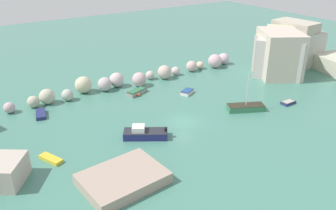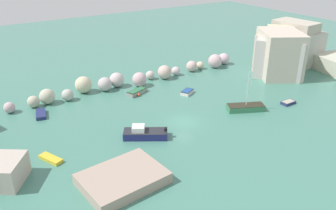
{
  "view_description": "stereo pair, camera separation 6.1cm",
  "coord_description": "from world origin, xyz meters",
  "px_view_note": "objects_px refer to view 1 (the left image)",
  "views": [
    {
      "loc": [
        -24.98,
        -34.46,
        22.25
      ],
      "look_at": [
        0.0,
        3.98,
        1.0
      ],
      "focal_mm": 37.36,
      "sensor_mm": 36.0,
      "label": 1
    },
    {
      "loc": [
        -24.93,
        -34.5,
        22.25
      ],
      "look_at": [
        0.0,
        3.98,
        1.0
      ],
      "focal_mm": 37.36,
      "sensor_mm": 36.0,
      "label": 2
    }
  ],
  "objects_px": {
    "moored_boat_1": "(145,133)",
    "moored_boat_5": "(51,159)",
    "stone_dock": "(123,178)",
    "moored_boat_4": "(41,114)",
    "moored_boat_6": "(187,92)",
    "moored_boat_3": "(288,102)",
    "channel_buoy": "(139,95)",
    "moored_boat_0": "(137,92)",
    "moored_boat_2": "(246,107)"
  },
  "relations": [
    {
      "from": "moored_boat_1",
      "to": "moored_boat_5",
      "type": "relative_size",
      "value": 1.8
    },
    {
      "from": "stone_dock",
      "to": "moored_boat_4",
      "type": "height_order",
      "value": "stone_dock"
    },
    {
      "from": "moored_boat_4",
      "to": "moored_boat_6",
      "type": "xyz_separation_m",
      "value": [
        22.14,
        -4.79,
        0.06
      ]
    },
    {
      "from": "moored_boat_3",
      "to": "moored_boat_6",
      "type": "distance_m",
      "value": 15.71
    },
    {
      "from": "channel_buoy",
      "to": "moored_boat_4",
      "type": "distance_m",
      "value": 15.09
    },
    {
      "from": "moored_boat_0",
      "to": "moored_boat_6",
      "type": "bearing_deg",
      "value": -52.8
    },
    {
      "from": "moored_boat_0",
      "to": "moored_boat_3",
      "type": "relative_size",
      "value": 1.76
    },
    {
      "from": "moored_boat_1",
      "to": "moored_boat_4",
      "type": "height_order",
      "value": "moored_boat_1"
    },
    {
      "from": "moored_boat_1",
      "to": "moored_boat_5",
      "type": "bearing_deg",
      "value": 25.8
    },
    {
      "from": "channel_buoy",
      "to": "moored_boat_0",
      "type": "relative_size",
      "value": 0.13
    },
    {
      "from": "moored_boat_6",
      "to": "channel_buoy",
      "type": "bearing_deg",
      "value": 126.58
    },
    {
      "from": "moored_boat_3",
      "to": "moored_boat_5",
      "type": "xyz_separation_m",
      "value": [
        -34.79,
        4.35,
        -0.03
      ]
    },
    {
      "from": "moored_boat_2",
      "to": "moored_boat_3",
      "type": "xyz_separation_m",
      "value": [
        7.07,
        -1.89,
        -0.22
      ]
    },
    {
      "from": "moored_boat_1",
      "to": "moored_boat_3",
      "type": "distance_m",
      "value": 23.59
    },
    {
      "from": "moored_boat_2",
      "to": "moored_boat_5",
      "type": "bearing_deg",
      "value": 20.62
    },
    {
      "from": "channel_buoy",
      "to": "moored_boat_6",
      "type": "bearing_deg",
      "value": -25.33
    },
    {
      "from": "moored_boat_2",
      "to": "moored_boat_0",
      "type": "bearing_deg",
      "value": -28.03
    },
    {
      "from": "moored_boat_1",
      "to": "moored_boat_4",
      "type": "xyz_separation_m",
      "value": [
        -9.35,
        13.33,
        -0.34
      ]
    },
    {
      "from": "moored_boat_5",
      "to": "moored_boat_0",
      "type": "bearing_deg",
      "value": -79.7
    },
    {
      "from": "moored_boat_4",
      "to": "moored_boat_5",
      "type": "xyz_separation_m",
      "value": [
        -2.06,
        -12.04,
        -0.05
      ]
    },
    {
      "from": "channel_buoy",
      "to": "moored_boat_1",
      "type": "bearing_deg",
      "value": -115.46
    },
    {
      "from": "moored_boat_2",
      "to": "moored_boat_4",
      "type": "distance_m",
      "value": 29.48
    },
    {
      "from": "moored_boat_0",
      "to": "moored_boat_1",
      "type": "height_order",
      "value": "moored_boat_1"
    },
    {
      "from": "channel_buoy",
      "to": "moored_boat_6",
      "type": "xyz_separation_m",
      "value": [
        7.12,
        -3.37,
        0.06
      ]
    },
    {
      "from": "moored_boat_1",
      "to": "stone_dock",
      "type": "bearing_deg",
      "value": 79.3
    },
    {
      "from": "channel_buoy",
      "to": "moored_boat_5",
      "type": "xyz_separation_m",
      "value": [
        -17.08,
        -10.62,
        -0.05
      ]
    },
    {
      "from": "channel_buoy",
      "to": "moored_boat_2",
      "type": "bearing_deg",
      "value": -50.87
    },
    {
      "from": "moored_boat_6",
      "to": "moored_boat_2",
      "type": "bearing_deg",
      "value": -98.14
    },
    {
      "from": "moored_boat_2",
      "to": "moored_boat_3",
      "type": "distance_m",
      "value": 7.32
    },
    {
      "from": "moored_boat_2",
      "to": "moored_boat_6",
      "type": "distance_m",
      "value": 10.34
    },
    {
      "from": "moored_boat_0",
      "to": "moored_boat_5",
      "type": "height_order",
      "value": "moored_boat_0"
    },
    {
      "from": "moored_boat_0",
      "to": "moored_boat_5",
      "type": "distance_m",
      "value": 20.91
    },
    {
      "from": "moored_boat_2",
      "to": "moored_boat_3",
      "type": "bearing_deg",
      "value": -169.25
    },
    {
      "from": "channel_buoy",
      "to": "moored_boat_2",
      "type": "relative_size",
      "value": 0.08
    },
    {
      "from": "stone_dock",
      "to": "moored_boat_4",
      "type": "bearing_deg",
      "value": 98.25
    },
    {
      "from": "stone_dock",
      "to": "moored_boat_4",
      "type": "relative_size",
      "value": 2.47
    },
    {
      "from": "moored_boat_4",
      "to": "stone_dock",
      "type": "bearing_deg",
      "value": -158.52
    },
    {
      "from": "moored_boat_1",
      "to": "moored_boat_2",
      "type": "distance_m",
      "value": 16.36
    },
    {
      "from": "channel_buoy",
      "to": "moored_boat_0",
      "type": "height_order",
      "value": "moored_boat_0"
    },
    {
      "from": "moored_boat_2",
      "to": "moored_boat_4",
      "type": "xyz_separation_m",
      "value": [
        -25.66,
        14.5,
        -0.21
      ]
    },
    {
      "from": "moored_boat_1",
      "to": "moored_boat_5",
      "type": "height_order",
      "value": "moored_boat_1"
    },
    {
      "from": "moored_boat_1",
      "to": "moored_boat_2",
      "type": "xyz_separation_m",
      "value": [
        16.32,
        -1.17,
        -0.13
      ]
    },
    {
      "from": "stone_dock",
      "to": "moored_boat_1",
      "type": "bearing_deg",
      "value": 47.04
    },
    {
      "from": "moored_boat_4",
      "to": "moored_boat_3",
      "type": "bearing_deg",
      "value": -103.37
    },
    {
      "from": "moored_boat_2",
      "to": "moored_boat_4",
      "type": "height_order",
      "value": "moored_boat_2"
    },
    {
      "from": "moored_boat_4",
      "to": "moored_boat_6",
      "type": "relative_size",
      "value": 1.23
    },
    {
      "from": "channel_buoy",
      "to": "moored_boat_4",
      "type": "height_order",
      "value": "same"
    },
    {
      "from": "stone_dock",
      "to": "moored_boat_3",
      "type": "relative_size",
      "value": 3.66
    },
    {
      "from": "moored_boat_2",
      "to": "stone_dock",
      "type": "bearing_deg",
      "value": 39.81
    },
    {
      "from": "channel_buoy",
      "to": "moored_boat_6",
      "type": "height_order",
      "value": "moored_boat_6"
    }
  ]
}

